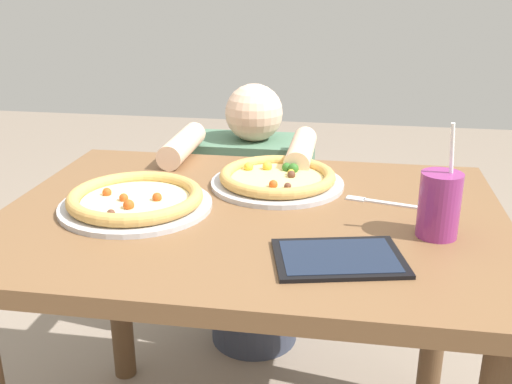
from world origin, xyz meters
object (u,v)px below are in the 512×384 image
drink_cup_colored (439,205)px  tablet (339,258)px  diner_seated (254,233)px  fork (384,203)px  pizza_far (277,179)px  pizza_near (136,200)px

drink_cup_colored → tablet: 0.25m
tablet → diner_seated: size_ratio=0.29×
fork → diner_seated: (-0.39, 0.51, -0.33)m
drink_cup_colored → fork: (-0.10, 0.17, -0.07)m
pizza_far → fork: 0.28m
pizza_far → diner_seated: (-0.13, 0.43, -0.35)m
pizza_near → tablet: (0.47, -0.19, -0.02)m
tablet → diner_seated: bearing=110.0°
pizza_far → diner_seated: bearing=107.2°
drink_cup_colored → tablet: bearing=-143.4°
pizza_far → tablet: bearing=-67.0°
pizza_far → drink_cup_colored: size_ratio=1.41×
fork → drink_cup_colored: bearing=-59.9°
pizza_near → tablet: bearing=-22.2°
drink_cup_colored → diner_seated: bearing=125.9°
drink_cup_colored → diner_seated: size_ratio=0.26×
drink_cup_colored → tablet: (-0.19, -0.14, -0.06)m
pizza_far → fork: size_ratio=1.67×
pizza_near → pizza_far: 0.36m
pizza_near → diner_seated: diner_seated is taller
tablet → fork: bearing=73.0°
fork → diner_seated: size_ratio=0.22×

